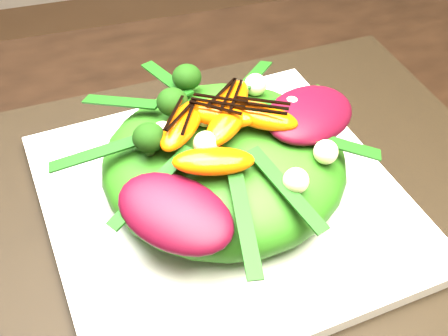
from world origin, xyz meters
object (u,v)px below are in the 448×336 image
object	(u,v)px
plate_base	(224,201)
placemat	(224,207)
orange_segment	(192,104)
salad_bowl	(224,189)
lettuce_mound	(224,163)

from	to	relation	value
plate_base	placemat	bearing A→B (deg)	90.00
plate_base	orange_segment	xyz separation A→B (m)	(-0.02, 0.03, 0.08)
placemat	salad_bowl	distance (m)	0.02
plate_base	salad_bowl	xyz separation A→B (m)	(0.00, 0.00, 0.01)
plate_base	salad_bowl	distance (m)	0.01
placemat	orange_segment	xyz separation A→B (m)	(-0.02, 0.03, 0.09)
lettuce_mound	orange_segment	world-z (taller)	orange_segment
salad_bowl	orange_segment	distance (m)	0.08
placemat	orange_segment	distance (m)	0.10
placemat	salad_bowl	xyz separation A→B (m)	(0.00, -0.00, 0.02)
plate_base	salad_bowl	world-z (taller)	salad_bowl
placemat	lettuce_mound	world-z (taller)	lettuce_mound
placemat	salad_bowl	size ratio (longest dim) A/B	2.16
placemat	lettuce_mound	size ratio (longest dim) A/B	2.67
placemat	plate_base	bearing A→B (deg)	-90.00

